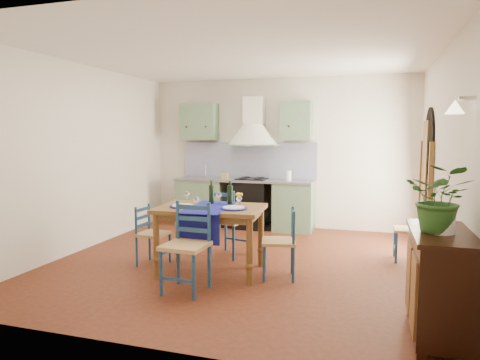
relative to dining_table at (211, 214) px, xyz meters
name	(u,v)px	position (x,y,z in m)	size (l,w,h in m)	color
floor	(241,262)	(0.25, 0.49, -0.74)	(5.00, 5.00, 0.00)	#43190E
back_wall	(252,172)	(-0.22, 2.78, 0.31)	(5.00, 0.96, 2.80)	beige
right_wall	(441,168)	(2.74, 0.77, 0.59)	(0.26, 5.00, 2.80)	beige
left_wall	(83,158)	(-2.25, 0.49, 0.66)	(0.04, 5.00, 2.80)	beige
ceiling	(241,53)	(0.25, 0.49, 2.06)	(5.00, 5.00, 0.01)	white
dining_table	(211,214)	(0.00, 0.00, 0.00)	(1.37, 1.05, 1.16)	brown
chair_near	(187,246)	(-0.01, -0.71, -0.23)	(0.49, 0.49, 0.99)	navy
chair_far	(228,222)	(-0.02, 0.73, -0.24)	(0.56, 0.56, 0.98)	navy
chair_left	(151,234)	(-0.88, 0.06, -0.33)	(0.39, 0.39, 0.80)	navy
chair_right	(281,242)	(0.91, 0.02, -0.30)	(0.48, 0.48, 0.86)	navy
chair_spare	(411,231)	(2.48, 1.25, -0.32)	(0.39, 0.39, 0.83)	navy
sideboard	(440,281)	(2.51, -1.12, -0.23)	(0.50, 1.05, 0.94)	black
potted_plant	(441,198)	(2.48, -1.17, 0.48)	(0.51, 0.45, 0.57)	#285721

